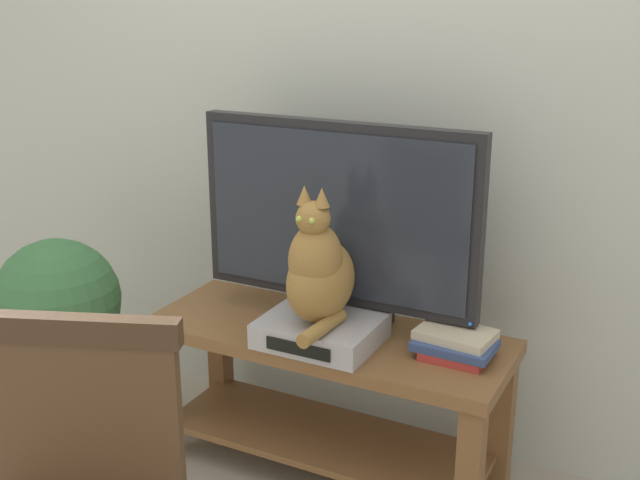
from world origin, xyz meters
The scene contains 7 objects.
back_wall centered at (0.00, 0.91, 1.40)m, with size 7.00×0.12×2.80m, color #B7BCB2.
tv_stand centered at (0.07, 0.48, 0.36)m, with size 1.20×0.46×0.53m.
tv centered at (0.07, 0.55, 0.89)m, with size 0.96×0.20×0.68m.
media_box centered at (0.09, 0.40, 0.57)m, with size 0.36×0.30×0.08m.
cat centered at (0.09, 0.38, 0.77)m, with size 0.19×0.36×0.44m.
book_stack centered at (0.50, 0.50, 0.57)m, with size 0.25×0.19×0.08m.
potted_plant centered at (-0.88, 0.24, 0.50)m, with size 0.44×0.44×0.77m.
Camera 1 is at (1.13, -1.64, 1.60)m, focal length 44.31 mm.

